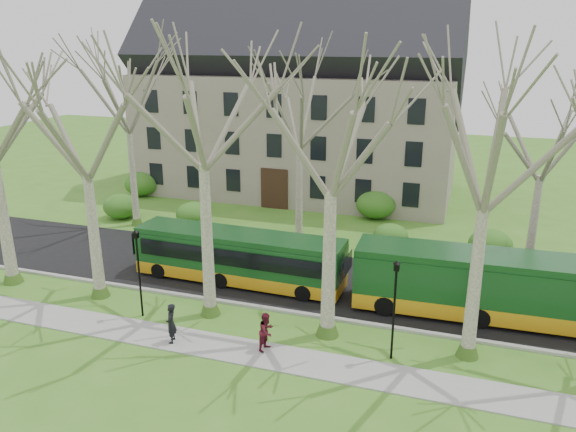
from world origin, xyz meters
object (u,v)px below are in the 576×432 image
(bus_lead, at_px, (239,257))
(bus_follow, at_px, (496,286))
(pedestrian_a, at_px, (171,323))
(pedestrian_b, at_px, (267,331))

(bus_lead, relative_size, bus_follow, 0.88)
(bus_lead, height_order, bus_follow, bus_follow)
(bus_follow, relative_size, pedestrian_a, 7.26)
(bus_lead, relative_size, pedestrian_a, 6.41)
(pedestrian_b, bearing_deg, bus_lead, 45.84)
(bus_lead, distance_m, pedestrian_b, 7.32)
(bus_lead, bearing_deg, pedestrian_a, -90.79)
(bus_lead, height_order, pedestrian_b, bus_lead)
(pedestrian_a, bearing_deg, pedestrian_b, 82.47)
(pedestrian_b, bearing_deg, bus_follow, -43.09)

